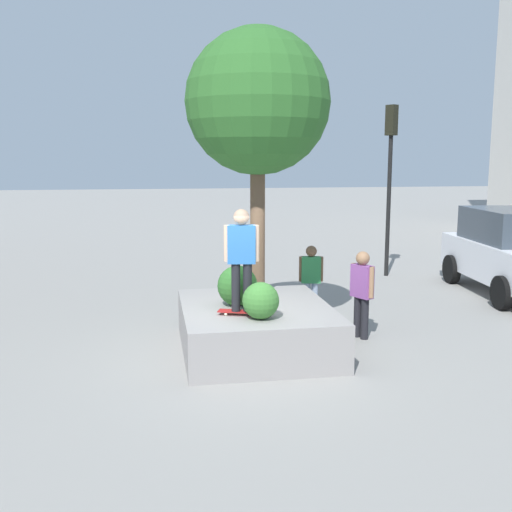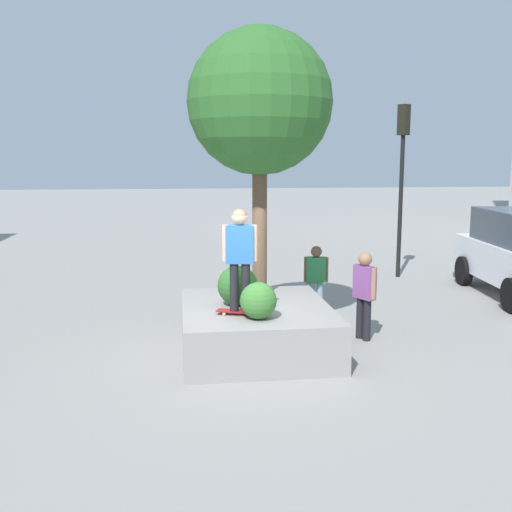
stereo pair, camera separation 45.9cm
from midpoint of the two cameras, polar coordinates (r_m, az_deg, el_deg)
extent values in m
plane|color=gray|center=(10.34, -0.39, -9.96)|extent=(120.00, 120.00, 0.00)
cube|color=gray|center=(10.76, 1.23, -6.90)|extent=(3.13, 2.63, 0.82)
cylinder|color=brown|center=(11.27, 1.52, 3.46)|extent=(0.28, 0.28, 2.89)
sphere|color=#2D6628|center=(11.26, 1.57, 14.58)|extent=(2.68, 2.68, 2.68)
sphere|color=#2D6628|center=(10.60, -0.54, -2.86)|extent=(0.72, 0.72, 0.72)
sphere|color=#3D7A33|center=(9.72, 1.58, -4.31)|extent=(0.61, 0.61, 0.61)
cube|color=#A51E1E|center=(10.01, -0.22, -5.34)|extent=(0.46, 0.82, 0.02)
sphere|color=beige|center=(9.99, -1.77, -5.58)|extent=(0.06, 0.06, 0.06)
sphere|color=beige|center=(10.15, -1.54, -5.34)|extent=(0.06, 0.06, 0.06)
sphere|color=beige|center=(9.89, 1.13, -5.74)|extent=(0.06, 0.06, 0.06)
sphere|color=beige|center=(10.05, 1.31, -5.49)|extent=(0.06, 0.06, 0.06)
cylinder|color=black|center=(9.91, 0.34, -3.02)|extent=(0.15, 0.15, 0.81)
cylinder|color=black|center=(9.91, -0.79, -3.01)|extent=(0.15, 0.15, 0.81)
cube|color=#2D6BB2|center=(9.78, -0.23, 1.14)|extent=(0.26, 0.48, 0.64)
cylinder|color=#D8AD8C|center=(9.78, 1.19, 1.23)|extent=(0.10, 0.10, 0.60)
cylinder|color=#D8AD8C|center=(9.79, -1.64, 1.24)|extent=(0.10, 0.10, 0.60)
sphere|color=#D8AD8C|center=(9.73, -0.23, 3.77)|extent=(0.27, 0.27, 0.27)
cylinder|color=black|center=(14.60, 24.23, -3.46)|extent=(0.81, 0.31, 0.79)
cylinder|color=black|center=(17.26, 20.04, -1.34)|extent=(0.81, 0.31, 0.79)
cylinder|color=black|center=(17.66, 14.41, 4.54)|extent=(0.12, 0.12, 4.07)
cube|color=black|center=(17.64, 14.74, 12.53)|extent=(0.36, 0.35, 0.85)
sphere|color=red|center=(17.78, 15.07, 13.28)|extent=(0.14, 0.14, 0.14)
sphere|color=gold|center=(17.76, 15.03, 12.38)|extent=(0.14, 0.14, 0.14)
sphere|color=green|center=(17.75, 14.99, 11.48)|extent=(0.14, 0.14, 0.14)
cylinder|color=black|center=(11.66, 11.07, -5.84)|extent=(0.15, 0.15, 0.80)
cylinder|color=black|center=(11.52, 11.73, -6.04)|extent=(0.15, 0.15, 0.80)
cube|color=#8C4C99|center=(11.43, 11.51, -2.49)|extent=(0.49, 0.37, 0.63)
cylinder|color=#9E7251|center=(11.59, 10.70, -2.21)|extent=(0.10, 0.10, 0.59)
cylinder|color=#9E7251|center=(11.26, 12.36, -2.60)|extent=(0.10, 0.10, 0.59)
sphere|color=#9E7251|center=(11.34, 11.59, -0.29)|extent=(0.26, 0.26, 0.26)
cylinder|color=#8C9EB7|center=(13.09, 6.36, -4.19)|extent=(0.13, 0.13, 0.74)
cylinder|color=#8C9EB7|center=(13.10, 7.13, -4.20)|extent=(0.13, 0.13, 0.74)
cube|color=#338C4C|center=(12.96, 6.80, -1.37)|extent=(0.26, 0.45, 0.58)
cylinder|color=brown|center=(12.95, 5.83, -1.28)|extent=(0.09, 0.09, 0.55)
cylinder|color=brown|center=(12.96, 7.77, -1.31)|extent=(0.09, 0.09, 0.55)
sphere|color=brown|center=(12.89, 6.83, 0.42)|extent=(0.24, 0.24, 0.24)
camera|label=1|loc=(0.23, -88.75, 0.21)|focal=41.68mm
camera|label=2|loc=(0.23, 91.25, -0.21)|focal=41.68mm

